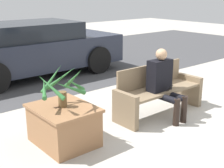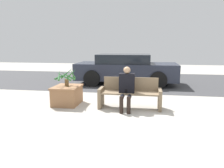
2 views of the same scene
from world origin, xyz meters
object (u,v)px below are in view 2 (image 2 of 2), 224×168
Objects in this scene: planter_box at (67,95)px; potted_plant at (66,76)px; bench at (130,94)px; person_seated at (127,86)px; parked_car at (126,69)px.

potted_plant reaches higher than planter_box.
person_seated is at bearing -113.32° from bench.
bench is at bearing 66.68° from person_seated.
potted_plant reaches higher than bench.
planter_box is 0.21× the size of parked_car.
planter_box is at bearing -4.81° from potted_plant.
person_seated is 4.03m from parked_car.
potted_plant is 0.15× the size of parked_car.
parked_car is at bearing 95.66° from person_seated.
parked_car reaches higher than planter_box.
person_seated is 1.87m from planter_box.
bench is 1.90m from planter_box.
planter_box is (-1.81, 0.26, -0.35)m from person_seated.
parked_car is (1.42, 3.75, 0.40)m from planter_box.
bench is 2.63× the size of potted_plant.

